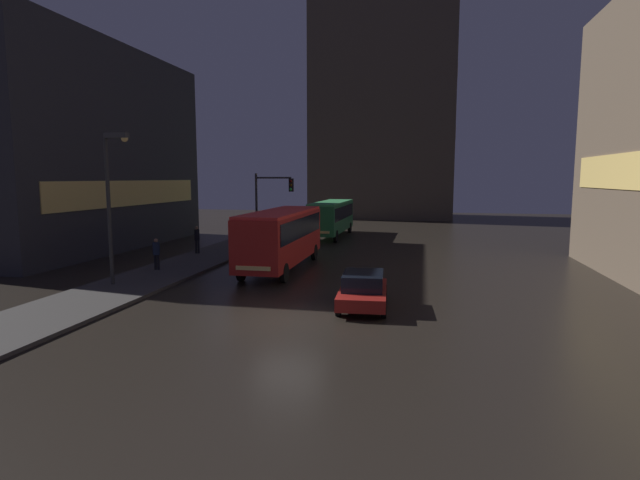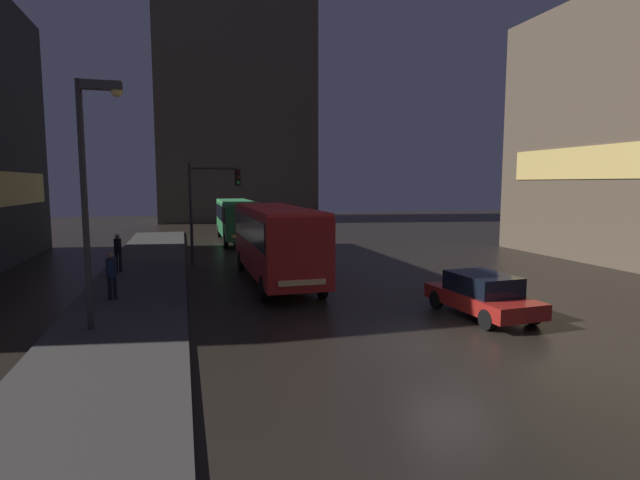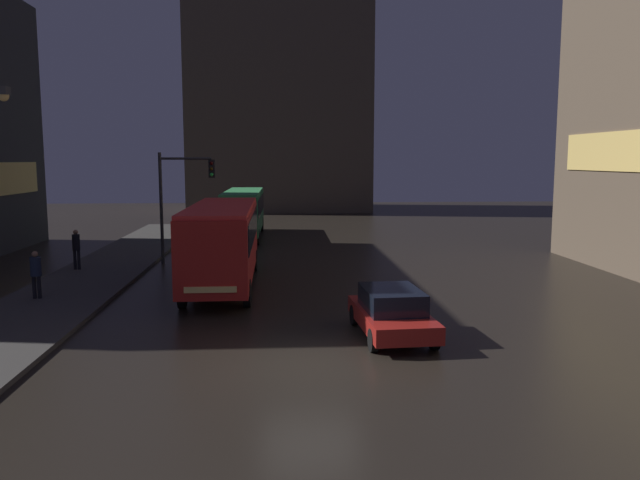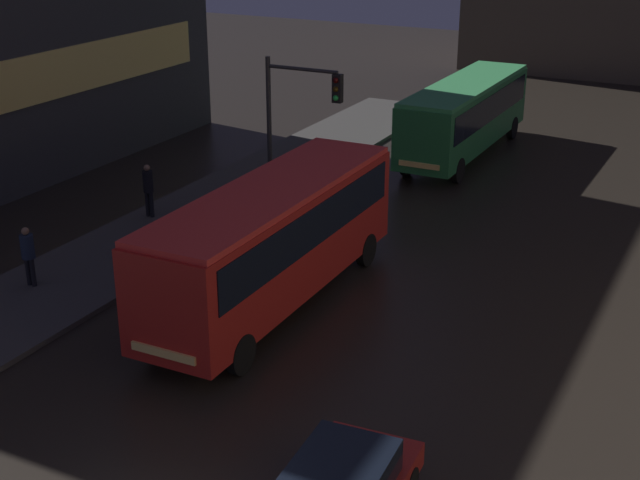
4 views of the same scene
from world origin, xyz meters
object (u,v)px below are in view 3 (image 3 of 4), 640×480
Objects in this scene: pedestrian_mid at (76,246)px; pedestrian_near at (36,270)px; bus_far at (243,209)px; car_taxi at (392,312)px; bus_near at (223,237)px; traffic_light_main at (181,189)px.

pedestrian_near is at bearing -75.04° from pedestrian_mid.
car_taxi is (5.67, -23.80, -1.20)m from bus_far.
bus_near is at bearing -17.63° from pedestrian_mid.
pedestrian_near is at bearing 71.17° from bus_far.
traffic_light_main is (-2.56, 5.92, 1.66)m from bus_near.
pedestrian_near is (-12.18, 5.22, 0.46)m from car_taxi.
car_taxi is 16.99m from pedestrian_mid.
bus_far is at bearing 71.23° from pedestrian_mid.
pedestrian_near is (-6.51, -18.58, -0.74)m from bus_far.
bus_near is at bearing -98.77° from pedestrian_near.
bus_far is 5.56× the size of pedestrian_mid.
traffic_light_main is (4.02, 8.26, 2.55)m from pedestrian_near.
pedestrian_near is 9.53m from traffic_light_main.
bus_far is 19.70m from pedestrian_near.
bus_far is at bearing -80.33° from car_taxi.
car_taxi is 2.34× the size of pedestrian_mid.
bus_near is at bearing -66.64° from traffic_light_main.
traffic_light_main is (4.50, 2.15, 2.51)m from pedestrian_mid.
pedestrian_near is 0.95× the size of pedestrian_mid.
bus_near is 1.82× the size of traffic_light_main.
bus_near is 6.66m from traffic_light_main.
bus_near reaches higher than bus_far.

